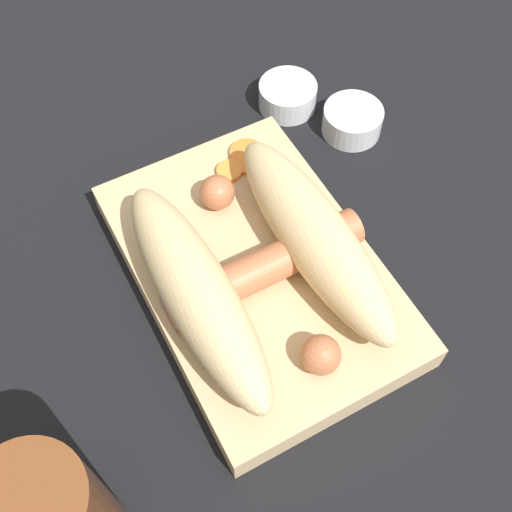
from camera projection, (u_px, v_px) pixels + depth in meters
ground_plane at (256, 281)px, 0.49m from camera, size 3.00×3.00×0.00m
food_tray at (256, 273)px, 0.48m from camera, size 0.24×0.16×0.03m
bread_roll at (257, 263)px, 0.44m from camera, size 0.19×0.14×0.05m
sausage at (265, 268)px, 0.45m from camera, size 0.18×0.15×0.03m
pickled_veggies at (242, 160)px, 0.52m from camera, size 0.04×0.05×0.00m
condiment_cup_near at (352, 122)px, 0.56m from camera, size 0.05×0.05×0.02m
condiment_cup_far at (288, 97)px, 0.58m from camera, size 0.05×0.05×0.02m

